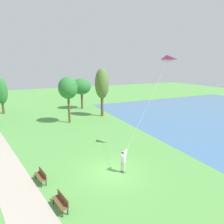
{
  "coord_description": "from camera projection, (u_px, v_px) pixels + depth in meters",
  "views": [
    {
      "loc": [
        -6.16,
        -13.15,
        8.3
      ],
      "look_at": [
        0.37,
        0.78,
        4.64
      ],
      "focal_mm": 32.63,
      "sensor_mm": 36.0,
      "label": 1
    }
  ],
  "objects": [
    {
      "name": "flying_kite",
      "position": [
        166.0,
        60.0,
        17.8
      ],
      "size": [
        5.34,
        2.42,
        7.21
      ],
      "color": "#E02D9E"
    },
    {
      "name": "tree_treeline_center",
      "position": [
        102.0,
        84.0,
        32.03
      ],
      "size": [
        2.17,
        2.45,
        7.63
      ],
      "color": "brown",
      "rests_on": "ground"
    },
    {
      "name": "tree_treeline_right",
      "position": [
        68.0,
        88.0,
        28.37
      ],
      "size": [
        2.69,
        2.89,
        6.57
      ],
      "color": "brown",
      "rests_on": "ground"
    },
    {
      "name": "ground_plane",
      "position": [
        112.0,
        172.0,
        16.05
      ],
      "size": [
        120.0,
        120.0,
        0.0
      ],
      "primitive_type": "plane",
      "color": "#569947"
    },
    {
      "name": "park_bench_far_walkway",
      "position": [
        41.0,
        175.0,
        14.56
      ],
      "size": [
        0.74,
        1.56,
        0.88
      ],
      "color": "brown",
      "rests_on": "ground"
    },
    {
      "name": "person_kite_flyer",
      "position": [
        123.0,
        160.0,
        15.74
      ],
      "size": [
        0.63,
        0.49,
        1.83
      ],
      "color": "#232328",
      "rests_on": "ground"
    },
    {
      "name": "tree_behind_path",
      "position": [
        1.0,
        91.0,
        33.89
      ],
      "size": [
        2.01,
        1.75,
        6.13
      ],
      "color": "brown",
      "rests_on": "ground"
    },
    {
      "name": "walkway_path",
      "position": [
        12.0,
        180.0,
        14.86
      ],
      "size": [
        8.97,
        31.8,
        0.02
      ],
      "primitive_type": "cube",
      "rotation": [
        0.0,
        0.0,
        0.21
      ],
      "color": "#ADA393",
      "rests_on": "ground"
    },
    {
      "name": "park_bench_near_walkway",
      "position": [
        61.0,
        201.0,
        11.84
      ],
      "size": [
        0.74,
        1.56,
        0.88
      ],
      "color": "brown",
      "rests_on": "ground"
    },
    {
      "name": "tree_horizon_far",
      "position": [
        82.0,
        87.0,
        37.7
      ],
      "size": [
        3.51,
        2.93,
        5.71
      ],
      "color": "brown",
      "rests_on": "ground"
    }
  ]
}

